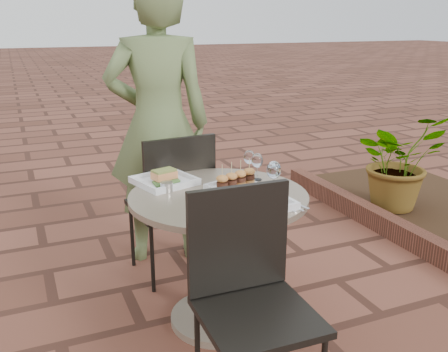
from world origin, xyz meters
name	(u,v)px	position (x,y,z in m)	size (l,w,h in m)	color
ground	(214,309)	(0.00, 0.00, 0.00)	(60.00, 60.00, 0.00)	brown
cafe_table	(219,239)	(-0.02, -0.11, 0.48)	(0.90, 0.90, 0.73)	gray
chair_far	(174,196)	(-0.08, 0.43, 0.55)	(0.48, 0.48, 0.93)	black
chair_near	(248,283)	(-0.12, -0.68, 0.55)	(0.45, 0.45, 0.93)	black
diner	(158,124)	(-0.07, 0.78, 0.92)	(0.67, 0.44, 1.84)	#586B3B
plate_salmon	(165,180)	(-0.22, 0.15, 0.75)	(0.35, 0.35, 0.08)	white
plate_sliders	(236,183)	(0.09, -0.09, 0.77)	(0.30, 0.30, 0.15)	white
plate_tuna	(259,202)	(0.09, -0.33, 0.75)	(0.30, 0.30, 0.03)	white
wine_glass_right	(274,171)	(0.23, -0.22, 0.85)	(0.07, 0.07, 0.17)	white
wine_glass_mid	(249,158)	(0.25, 0.10, 0.83)	(0.06, 0.06, 0.15)	white
wine_glass_far	(257,161)	(0.26, 0.02, 0.84)	(0.06, 0.06, 0.15)	white
steel_ramekin	(167,187)	(-0.25, 0.03, 0.75)	(0.06, 0.06, 0.05)	silver
cutlery_set	(290,204)	(0.24, -0.38, 0.73)	(0.10, 0.22, 0.00)	silver
planter_curb	(401,232)	(1.60, 0.30, 0.07)	(0.12, 3.00, 0.15)	brown
potted_plant_a	(399,160)	(1.94, 0.77, 0.46)	(0.73, 0.63, 0.81)	#33662D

